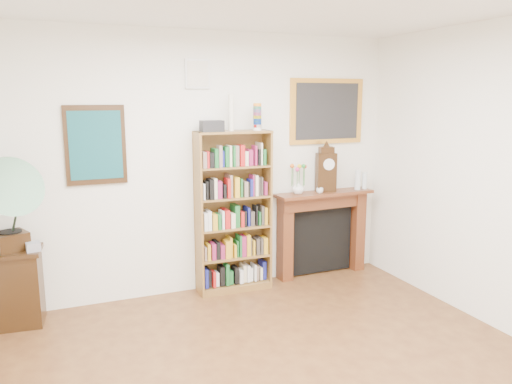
# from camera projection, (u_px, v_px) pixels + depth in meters

# --- Properties ---
(room) EXTENTS (4.51, 5.01, 2.81)m
(room) POSITION_uv_depth(u_px,v_px,m) (311.00, 215.00, 3.08)
(room) COLOR #4F2B18
(room) RESTS_ON ground
(teal_poster) EXTENTS (0.58, 0.04, 0.78)m
(teal_poster) POSITION_uv_depth(u_px,v_px,m) (96.00, 145.00, 4.89)
(teal_poster) COLOR black
(teal_poster) RESTS_ON back_wall
(small_picture) EXTENTS (0.26, 0.04, 0.30)m
(small_picture) POSITION_uv_depth(u_px,v_px,m) (197.00, 74.00, 5.15)
(small_picture) COLOR white
(small_picture) RESTS_ON back_wall
(gilt_painting) EXTENTS (0.95, 0.04, 0.75)m
(gilt_painting) POSITION_uv_depth(u_px,v_px,m) (327.00, 111.00, 5.81)
(gilt_painting) COLOR gold
(gilt_painting) RESTS_ON back_wall
(bookshelf) EXTENTS (0.82, 0.31, 2.03)m
(bookshelf) POSITION_uv_depth(u_px,v_px,m) (234.00, 203.00, 5.40)
(bookshelf) COLOR brown
(bookshelf) RESTS_ON floor
(side_cabinet) EXTENTS (0.57, 0.44, 0.73)m
(side_cabinet) POSITION_uv_depth(u_px,v_px,m) (13.00, 288.00, 4.65)
(side_cabinet) COLOR black
(side_cabinet) RESTS_ON floor
(fireplace) EXTENTS (1.22, 0.33, 1.02)m
(fireplace) POSITION_uv_depth(u_px,v_px,m) (321.00, 226.00, 5.97)
(fireplace) COLOR #4B2011
(fireplace) RESTS_ON floor
(gramophone) EXTENTS (0.75, 0.83, 0.89)m
(gramophone) POSITION_uv_depth(u_px,v_px,m) (5.00, 200.00, 4.37)
(gramophone) COLOR black
(gramophone) RESTS_ON side_cabinet
(cd_stack) EXTENTS (0.14, 0.14, 0.08)m
(cd_stack) POSITION_uv_depth(u_px,v_px,m) (33.00, 247.00, 4.55)
(cd_stack) COLOR silver
(cd_stack) RESTS_ON side_cabinet
(mantel_clock) EXTENTS (0.25, 0.17, 0.53)m
(mantel_clock) POSITION_uv_depth(u_px,v_px,m) (326.00, 170.00, 5.82)
(mantel_clock) COLOR black
(mantel_clock) RESTS_ON fireplace
(flower_vase) EXTENTS (0.17, 0.17, 0.14)m
(flower_vase) POSITION_uv_depth(u_px,v_px,m) (298.00, 188.00, 5.71)
(flower_vase) COLOR silver
(flower_vase) RESTS_ON fireplace
(teacup) EXTENTS (0.11, 0.11, 0.06)m
(teacup) POSITION_uv_depth(u_px,v_px,m) (320.00, 191.00, 5.75)
(teacup) COLOR silver
(teacup) RESTS_ON fireplace
(bottle_left) EXTENTS (0.07, 0.07, 0.24)m
(bottle_left) POSITION_uv_depth(u_px,v_px,m) (358.00, 180.00, 5.97)
(bottle_left) COLOR silver
(bottle_left) RESTS_ON fireplace
(bottle_right) EXTENTS (0.06, 0.06, 0.20)m
(bottle_right) POSITION_uv_depth(u_px,v_px,m) (365.00, 181.00, 6.03)
(bottle_right) COLOR silver
(bottle_right) RESTS_ON fireplace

